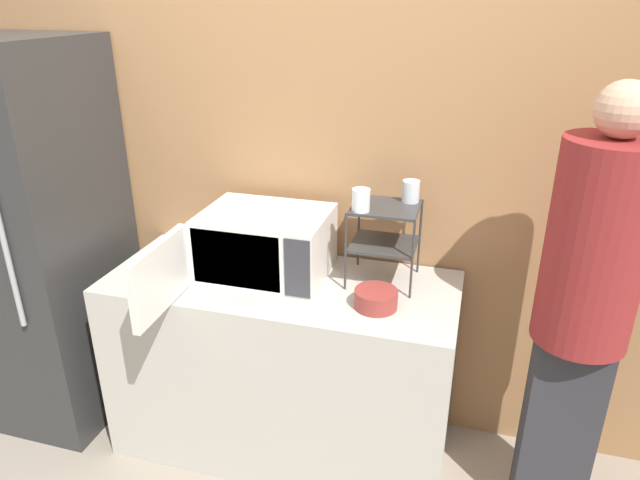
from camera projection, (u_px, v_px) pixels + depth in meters
The scene contains 9 objects.
wall_back at pixel (304, 165), 2.61m from camera, with size 8.00×0.06×2.60m.
counter at pixel (283, 365), 2.64m from camera, with size 1.52×0.64×0.88m.
microwave at pixel (261, 245), 2.46m from camera, with size 0.57×0.82×0.28m.
dish_rack at pixel (385, 228), 2.37m from camera, with size 0.28×0.25×0.34m.
glass_front_left at pixel (361, 200), 2.26m from camera, with size 0.07×0.07×0.09m.
glass_back_right at pixel (411, 191), 2.36m from camera, with size 0.07×0.07×0.09m.
bowl at pixel (376, 299), 2.24m from camera, with size 0.17×0.17×0.07m.
person at pixel (585, 300), 2.05m from camera, with size 0.34×0.34×1.78m.
refrigerator at pixel (30, 239), 2.75m from camera, with size 0.73×0.70×1.86m.
Camera 1 is at (0.77, -1.74, 2.02)m, focal length 32.00 mm.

